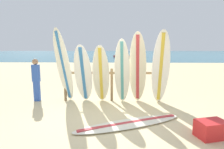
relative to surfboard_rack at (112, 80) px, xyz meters
The scene contains 13 objects.
ground_plane 1.69m from the surfboard_rack, 91.99° to the right, with size 120.00×120.00×0.00m, color beige.
ocean_water 56.49m from the surfboard_rack, 90.05° to the left, with size 120.00×80.00×0.01m, color teal.
surfboard_rack is the anchor object (origin of this frame).
surfboard_leaning_far_left 1.67m from the surfboard_rack, 168.06° to the right, with size 0.60×1.04×2.47m.
surfboard_leaning_left 1.02m from the surfboard_rack, 157.94° to the right, with size 0.58×1.00×1.98m.
surfboard_leaning_center_left 0.53m from the surfboard_rack, 136.03° to the right, with size 0.55×0.86×1.96m.
surfboard_leaning_center 0.57m from the surfboard_rack, 42.02° to the right, with size 0.57×0.75×2.15m.
surfboard_leaning_center_right 1.00m from the surfboard_rack, 18.24° to the right, with size 0.68×0.90×2.36m.
surfboard_leaning_right 1.69m from the surfboard_rack, 16.02° to the right, with size 0.65×0.93×2.41m.
surfboard_lying_on_sand 2.18m from the surfboard_rack, 75.78° to the right, with size 2.82×1.62×0.08m.
beachgoer_standing 2.64m from the surfboard_rack, behind, with size 0.25×0.20×1.49m.
small_boat_offshore 29.14m from the surfboard_rack, 88.10° to the left, with size 3.11×2.65×0.71m.
cooler_box 3.41m from the surfboard_rack, 49.79° to the right, with size 0.60×0.40×0.36m, color red.
Camera 1 is at (0.24, -4.69, 1.87)m, focal length 29.06 mm.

